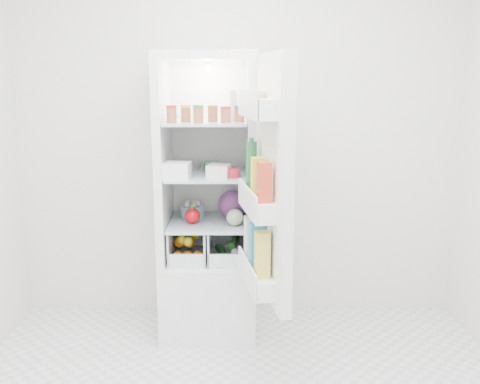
{
  "coord_description": "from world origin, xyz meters",
  "views": [
    {
      "loc": [
        -0.01,
        -2.12,
        1.65
      ],
      "look_at": [
        0.0,
        0.95,
        0.99
      ],
      "focal_mm": 40.0,
      "sensor_mm": 36.0,
      "label": 1
    }
  ],
  "objects_px": {
    "refrigerator": "(209,231)",
    "mushroom_bowl": "(192,211)",
    "fridge_door": "(268,186)",
    "red_cabbage": "(232,204)"
  },
  "relations": [
    {
      "from": "refrigerator",
      "to": "mushroom_bowl",
      "type": "bearing_deg",
      "value": 157.02
    },
    {
      "from": "refrigerator",
      "to": "red_cabbage",
      "type": "relative_size",
      "value": 9.81
    },
    {
      "from": "mushroom_bowl",
      "to": "fridge_door",
      "type": "bearing_deg",
      "value": -55.91
    },
    {
      "from": "refrigerator",
      "to": "mushroom_bowl",
      "type": "relative_size",
      "value": 11.37
    },
    {
      "from": "red_cabbage",
      "to": "refrigerator",
      "type": "bearing_deg",
      "value": -173.3
    },
    {
      "from": "fridge_door",
      "to": "red_cabbage",
      "type": "bearing_deg",
      "value": 7.17
    },
    {
      "from": "refrigerator",
      "to": "fridge_door",
      "type": "distance_m",
      "value": 0.84
    },
    {
      "from": "refrigerator",
      "to": "fridge_door",
      "type": "height_order",
      "value": "refrigerator"
    },
    {
      "from": "mushroom_bowl",
      "to": "red_cabbage",
      "type": "bearing_deg",
      "value": -6.11
    },
    {
      "from": "red_cabbage",
      "to": "fridge_door",
      "type": "xyz_separation_m",
      "value": [
        0.2,
        -0.65,
        0.25
      ]
    }
  ]
}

